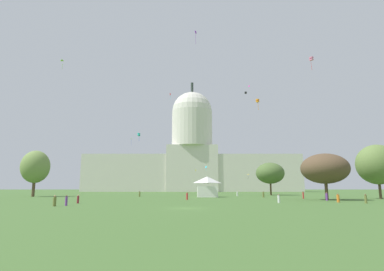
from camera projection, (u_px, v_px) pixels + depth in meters
name	position (u px, v px, depth m)	size (l,w,h in m)	color
ground_plane	(186.00, 208.00, 38.50)	(800.00, 800.00, 0.00)	#42662D
capitol_building	(192.00, 156.00, 203.19)	(140.40, 27.14, 74.29)	beige
event_tent	(207.00, 187.00, 84.56)	(5.72, 6.40, 5.63)	white
tree_west_mid	(35.00, 167.00, 89.68)	(10.49, 10.21, 13.39)	brown
tree_east_near	(270.00, 173.00, 106.92)	(13.99, 14.11, 11.27)	#4C3823
tree_east_far	(377.00, 164.00, 72.27)	(12.75, 11.97, 12.71)	brown
tree_east_mid	(325.00, 169.00, 65.23)	(10.23, 10.01, 9.81)	brown
person_maroon_near_tent	(78.00, 199.00, 50.57)	(0.43, 0.43, 1.45)	maroon
person_purple_edge_west	(66.00, 201.00, 43.84)	(0.46, 0.46, 1.52)	#703D93
person_olive_mid_center	(140.00, 194.00, 87.97)	(0.59, 0.59, 1.66)	olive
person_olive_front_center	(55.00, 201.00, 42.70)	(0.58, 0.58, 1.53)	olive
person_olive_lawn_far_right	(366.00, 199.00, 50.50)	(0.57, 0.57, 1.55)	olive
person_white_mid_left	(279.00, 199.00, 52.46)	(0.42, 0.42, 1.47)	silver
person_red_near_tree_east	(187.00, 196.00, 65.46)	(0.47, 0.47, 1.64)	red
person_olive_aisle_center	(263.00, 195.00, 81.10)	(0.55, 0.55, 1.60)	olive
person_red_back_center	(303.00, 195.00, 71.68)	(0.47, 0.47, 1.74)	red
person_white_front_left	(237.00, 194.00, 94.63)	(0.43, 0.43, 1.69)	silver
person_orange_mid_right	(338.00, 198.00, 54.16)	(0.66, 0.66, 1.56)	orange
person_purple_back_left	(327.00, 197.00, 61.45)	(0.49, 0.49, 1.69)	#703D93
kite_magenta_high	(249.00, 86.00, 155.75)	(0.71, 0.84, 0.92)	#D1339E
kite_black_high	(246.00, 93.00, 137.01)	(1.11, 1.10, 0.94)	black
kite_orange_mid	(258.00, 101.00, 78.56)	(0.92, 0.92, 2.89)	orange
kite_white_mid	(131.00, 139.00, 169.93)	(0.66, 0.68, 4.05)	white
kite_lime_high	(64.00, 63.00, 85.83)	(1.40, 1.47, 2.16)	#8CD133
kite_cyan_low	(206.00, 167.00, 150.26)	(1.01, 0.93, 2.44)	#33BCDB
kite_turquoise_mid	(139.00, 135.00, 101.49)	(1.00, 1.01, 2.78)	teal
kite_violet_high	(196.00, 34.00, 95.39)	(0.71, 0.90, 4.44)	purple
kite_red_high	(170.00, 95.00, 109.78)	(0.45, 0.83, 2.47)	red
kite_pink_high	(311.00, 59.00, 94.45)	(1.38, 1.37, 4.35)	pink
kite_gold_low	(249.00, 176.00, 178.68)	(1.35, 1.05, 2.13)	gold
kite_yellow_low	(196.00, 170.00, 174.93)	(0.44, 0.98, 1.05)	yellow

